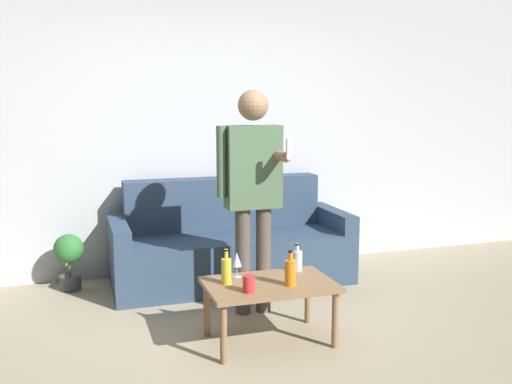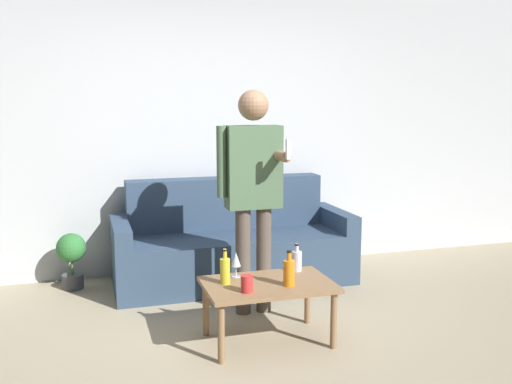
# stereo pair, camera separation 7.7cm
# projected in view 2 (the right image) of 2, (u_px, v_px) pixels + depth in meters

# --- Properties ---
(ground_plane) EXTENTS (16.00, 16.00, 0.00)m
(ground_plane) POSITION_uv_depth(u_px,v_px,m) (275.00, 362.00, 3.54)
(ground_plane) COLOR tan
(wall_back) EXTENTS (8.00, 0.06, 2.70)m
(wall_back) POSITION_uv_depth(u_px,v_px,m) (203.00, 128.00, 5.33)
(wall_back) COLOR silver
(wall_back) RESTS_ON ground_plane
(couch) EXTENTS (2.09, 0.81, 0.91)m
(couch) POSITION_uv_depth(u_px,v_px,m) (232.00, 246.00, 5.11)
(couch) COLOR #334760
(couch) RESTS_ON ground_plane
(coffee_table) EXTENTS (0.85, 0.55, 0.41)m
(coffee_table) POSITION_uv_depth(u_px,v_px,m) (268.00, 290.00, 3.79)
(coffee_table) COLOR #8E6B47
(coffee_table) RESTS_ON ground_plane
(bottle_orange) EXTENTS (0.07, 0.07, 0.23)m
(bottle_orange) POSITION_uv_depth(u_px,v_px,m) (225.00, 270.00, 3.74)
(bottle_orange) COLOR yellow
(bottle_orange) RESTS_ON coffee_table
(bottle_green) EXTENTS (0.07, 0.07, 0.23)m
(bottle_green) POSITION_uv_depth(u_px,v_px,m) (289.00, 272.00, 3.70)
(bottle_green) COLOR orange
(bottle_green) RESTS_ON coffee_table
(bottle_dark) EXTENTS (0.07, 0.07, 0.20)m
(bottle_dark) POSITION_uv_depth(u_px,v_px,m) (297.00, 260.00, 4.02)
(bottle_dark) COLOR silver
(bottle_dark) RESTS_ON coffee_table
(wine_glass_near) EXTENTS (0.07, 0.07, 0.17)m
(wine_glass_near) POSITION_uv_depth(u_px,v_px,m) (236.00, 260.00, 3.88)
(wine_glass_near) COLOR silver
(wine_glass_near) RESTS_ON coffee_table
(cup_on_table) EXTENTS (0.08, 0.08, 0.11)m
(cup_on_table) POSITION_uv_depth(u_px,v_px,m) (247.00, 284.00, 3.58)
(cup_on_table) COLOR red
(cup_on_table) RESTS_ON coffee_table
(person_standing_front) EXTENTS (0.48, 0.43, 1.68)m
(person_standing_front) POSITION_uv_depth(u_px,v_px,m) (253.00, 183.00, 4.22)
(person_standing_front) COLOR brown
(person_standing_front) RESTS_ON ground_plane
(potted_plant) EXTENTS (0.25, 0.25, 0.49)m
(potted_plant) POSITION_uv_depth(u_px,v_px,m) (71.00, 255.00, 4.88)
(potted_plant) COLOR #4C4C51
(potted_plant) RESTS_ON ground_plane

